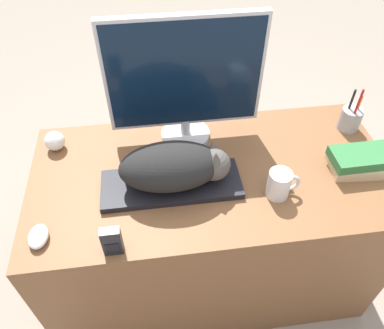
% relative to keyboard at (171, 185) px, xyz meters
% --- Properties ---
extents(desk, '(1.30, 0.64, 0.70)m').
position_rel_keyboard_xyz_m(desk, '(0.15, 0.05, -0.36)').
color(desk, brown).
rests_on(desk, ground_plane).
extents(keyboard, '(0.48, 0.17, 0.02)m').
position_rel_keyboard_xyz_m(keyboard, '(0.00, 0.00, 0.00)').
color(keyboard, black).
rests_on(keyboard, desk).
extents(cat, '(0.37, 0.18, 0.16)m').
position_rel_keyboard_xyz_m(cat, '(0.02, -0.00, 0.09)').
color(cat, black).
rests_on(cat, keyboard).
extents(monitor, '(0.55, 0.19, 0.49)m').
position_rel_keyboard_xyz_m(monitor, '(0.08, 0.26, 0.25)').
color(monitor, '#B7B7BC').
rests_on(monitor, desk).
extents(computer_mouse, '(0.06, 0.09, 0.03)m').
position_rel_keyboard_xyz_m(computer_mouse, '(-0.42, -0.16, 0.01)').
color(computer_mouse, silver).
rests_on(computer_mouse, desk).
extents(coffee_mug, '(0.11, 0.08, 0.10)m').
position_rel_keyboard_xyz_m(coffee_mug, '(0.35, -0.08, 0.04)').
color(coffee_mug, silver).
rests_on(coffee_mug, desk).
extents(pen_cup, '(0.08, 0.08, 0.20)m').
position_rel_keyboard_xyz_m(pen_cup, '(0.73, 0.22, 0.04)').
color(pen_cup, '#939399').
rests_on(pen_cup, desk).
extents(baseball, '(0.07, 0.07, 0.07)m').
position_rel_keyboard_xyz_m(baseball, '(-0.42, 0.25, 0.03)').
color(baseball, silver).
rests_on(baseball, desk).
extents(phone, '(0.06, 0.03, 0.11)m').
position_rel_keyboard_xyz_m(phone, '(-0.19, -0.23, 0.04)').
color(phone, black).
rests_on(phone, desk).
extents(book_stack, '(0.21, 0.14, 0.08)m').
position_rel_keyboard_xyz_m(book_stack, '(0.67, -0.00, 0.03)').
color(book_stack, '#C6B284').
rests_on(book_stack, desk).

